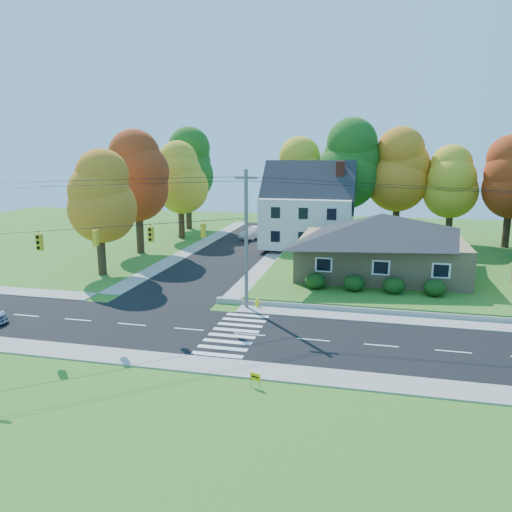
{
  "coord_description": "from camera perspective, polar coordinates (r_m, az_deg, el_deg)",
  "views": [
    {
      "loc": [
        7.07,
        -28.55,
        11.26
      ],
      "look_at": [
        -1.44,
        8.0,
        3.3
      ],
      "focal_mm": 35.0,
      "sensor_mm": 36.0,
      "label": 1
    }
  ],
  "objects": [
    {
      "name": "fire_hydrant",
      "position": [
        36.61,
        0.13,
        -5.4
      ],
      "size": [
        0.39,
        0.31,
        0.69
      ],
      "color": "#FFF50D",
      "rests_on": "ground"
    },
    {
      "name": "tree_lot_2",
      "position": [
        62.66,
        16.0,
        9.42
      ],
      "size": [
        7.28,
        7.28,
        13.56
      ],
      "color": "#3F2A19",
      "rests_on": "lawn"
    },
    {
      "name": "sidewalk_south",
      "position": [
        27.03,
        -3.36,
        -12.58
      ],
      "size": [
        90.0,
        2.0,
        0.08
      ],
      "primitive_type": "cube",
      "color": "#9C9A90",
      "rests_on": "ground"
    },
    {
      "name": "lawn",
      "position": [
        51.11,
        19.45,
        -1.16
      ],
      "size": [
        30.0,
        30.0,
        0.5
      ],
      "primitive_type": "cube",
      "color": "#3D7923",
      "rests_on": "ground"
    },
    {
      "name": "hedge_row",
      "position": [
        39.67,
        13.3,
        -3.14
      ],
      "size": [
        10.7,
        1.7,
        1.27
      ],
      "color": "#163A10",
      "rests_on": "lawn"
    },
    {
      "name": "tree_lot_1",
      "position": [
        61.65,
        10.41,
        10.25
      ],
      "size": [
        7.84,
        7.84,
        14.6
      ],
      "color": "#3F2A19",
      "rests_on": "lawn"
    },
    {
      "name": "tree_west_2",
      "position": [
        65.25,
        -8.66,
        8.81
      ],
      "size": [
        6.72,
        6.72,
        12.51
      ],
      "color": "#3F2A19",
      "rests_on": "ground"
    },
    {
      "name": "tree_west_0",
      "position": [
        47.34,
        -17.63,
        6.44
      ],
      "size": [
        6.16,
        6.16,
        11.47
      ],
      "color": "#3F2A19",
      "rests_on": "ground"
    },
    {
      "name": "tree_west_3",
      "position": [
        73.37,
        -7.84,
        10.19
      ],
      "size": [
        7.84,
        7.84,
        14.6
      ],
      "color": "#3F2A19",
      "rests_on": "ground"
    },
    {
      "name": "tree_west_1",
      "position": [
        56.5,
        -13.42,
        8.81
      ],
      "size": [
        7.28,
        7.28,
        13.56
      ],
      "color": "#3F2A19",
      "rests_on": "ground"
    },
    {
      "name": "yard_sign",
      "position": [
        24.84,
        -0.09,
        -13.68
      ],
      "size": [
        0.54,
        0.25,
        0.71
      ],
      "color": "black",
      "rests_on": "ground"
    },
    {
      "name": "traffic_infrastructure",
      "position": [
        31.37,
        -0.46,
        0.73
      ],
      "size": [
        38.1,
        10.66,
        10.0
      ],
      "color": "#666059",
      "rests_on": "ground"
    },
    {
      "name": "road_main",
      "position": [
        31.49,
        -0.76,
        -8.96
      ],
      "size": [
        90.0,
        8.0,
        0.02
      ],
      "primitive_type": "cube",
      "color": "black",
      "rests_on": "ground"
    },
    {
      "name": "ground",
      "position": [
        31.5,
        -0.76,
        -8.98
      ],
      "size": [
        120.0,
        120.0,
        0.0
      ],
      "primitive_type": "plane",
      "color": "#3D7923"
    },
    {
      "name": "white_car",
      "position": [
        64.86,
        -0.2,
        2.68
      ],
      "size": [
        3.37,
        4.93,
        1.54
      ],
      "primitive_type": "imported",
      "rotation": [
        0.0,
        0.0,
        -0.41
      ],
      "color": "#B5B4C3",
      "rests_on": "road_cross"
    },
    {
      "name": "tree_lot_0",
      "position": [
        63.28,
        4.91,
        9.26
      ],
      "size": [
        6.72,
        6.72,
        12.51
      ],
      "color": "#3F2A19",
      "rests_on": "lawn"
    },
    {
      "name": "road_cross",
      "position": [
        57.7,
        -2.29,
        0.72
      ],
      "size": [
        8.0,
        44.0,
        0.02
      ],
      "primitive_type": "cube",
      "color": "black",
      "rests_on": "ground"
    },
    {
      "name": "sidewalk_north",
      "position": [
        36.08,
        1.15,
        -6.15
      ],
      "size": [
        90.0,
        2.0,
        0.08
      ],
      "primitive_type": "cube",
      "color": "#9C9A90",
      "rests_on": "ground"
    },
    {
      "name": "tree_lot_4",
      "position": [
        62.44,
        27.21,
        7.96
      ],
      "size": [
        6.72,
        6.72,
        12.51
      ],
      "color": "#3F2A19",
      "rests_on": "lawn"
    },
    {
      "name": "tree_lot_3",
      "position": [
        62.3,
        21.53,
        7.83
      ],
      "size": [
        6.16,
        6.16,
        11.47
      ],
      "color": "#3F2A19",
      "rests_on": "lawn"
    },
    {
      "name": "ranch_house",
      "position": [
        45.27,
        14.08,
        1.44
      ],
      "size": [
        14.6,
        10.6,
        5.4
      ],
      "color": "tan",
      "rests_on": "lawn"
    },
    {
      "name": "colonial_house",
      "position": [
        57.38,
        6.0,
        5.23
      ],
      "size": [
        10.4,
        8.4,
        9.6
      ],
      "color": "silver",
      "rests_on": "lawn"
    }
  ]
}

